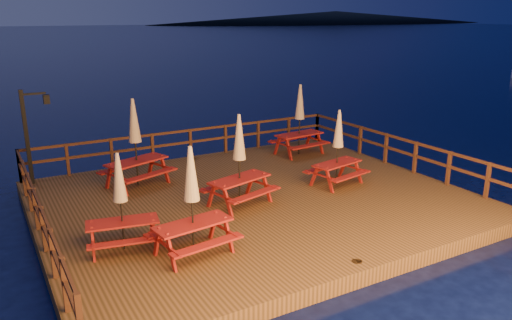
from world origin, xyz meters
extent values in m
plane|color=black|center=(0.00, 0.00, 0.00)|extent=(500.00, 500.00, 0.00)
cube|color=#402D14|center=(0.00, 0.00, 0.20)|extent=(12.00, 10.00, 0.40)
cylinder|color=#3A2212|center=(-5.60, 4.60, -0.30)|extent=(0.24, 0.24, 1.40)
cylinder|color=#3A2212|center=(0.00, -4.60, -0.30)|extent=(0.24, 0.24, 1.40)
cylinder|color=#3A2212|center=(0.00, 4.60, -0.30)|extent=(0.24, 0.24, 1.40)
cylinder|color=#3A2212|center=(5.60, -4.60, -0.30)|extent=(0.24, 0.24, 1.40)
cylinder|color=#3A2212|center=(5.60, 4.60, -0.30)|extent=(0.24, 0.24, 1.40)
cube|color=#3A2212|center=(0.00, 4.85, 1.45)|extent=(11.70, 0.06, 0.09)
cube|color=#3A2212|center=(0.00, 4.85, 1.01)|extent=(11.70, 0.06, 0.09)
cube|color=#3A2212|center=(-4.68, 4.85, 0.95)|extent=(0.10, 0.10, 1.10)
cube|color=#3A2212|center=(0.00, 4.85, 0.95)|extent=(0.10, 0.10, 1.10)
cube|color=#3A2212|center=(4.68, 4.85, 0.95)|extent=(0.10, 0.10, 1.10)
cube|color=#3A2212|center=(-5.85, 0.00, 1.45)|extent=(0.06, 9.70, 0.09)
cube|color=#3A2212|center=(-5.85, 0.00, 1.01)|extent=(0.06, 9.70, 0.09)
cube|color=#3A2212|center=(-5.85, -3.88, 0.95)|extent=(0.10, 0.10, 1.10)
cube|color=#3A2212|center=(-5.85, 0.00, 0.95)|extent=(0.10, 0.10, 1.10)
cube|color=#3A2212|center=(-5.85, 3.88, 0.95)|extent=(0.10, 0.10, 1.10)
cube|color=#3A2212|center=(5.85, 0.00, 1.45)|extent=(0.06, 9.70, 0.09)
cube|color=#3A2212|center=(5.85, 0.00, 1.01)|extent=(0.06, 9.70, 0.09)
cube|color=#3A2212|center=(5.85, -3.88, 0.95)|extent=(0.10, 0.10, 1.10)
cube|color=#3A2212|center=(5.85, 0.00, 0.95)|extent=(0.10, 0.10, 1.10)
cube|color=#3A2212|center=(5.85, 3.88, 0.95)|extent=(0.10, 0.10, 1.10)
cube|color=black|center=(-5.55, 4.55, 1.90)|extent=(0.12, 0.12, 3.00)
cube|color=black|center=(-5.20, 4.55, 3.25)|extent=(0.70, 0.06, 0.06)
cube|color=black|center=(-4.85, 4.55, 3.05)|extent=(0.18, 0.18, 0.28)
sphere|color=#E1995A|center=(-4.85, 4.55, 3.05)|extent=(0.14, 0.14, 0.14)
ellipsoid|color=black|center=(185.00, 230.00, 3.50)|extent=(230.40, 86.40, 7.00)
cube|color=maroon|center=(-0.64, -0.31, 1.16)|extent=(1.94, 1.17, 0.05)
cube|color=maroon|center=(-0.80, 0.27, 0.85)|extent=(1.83, 0.76, 0.05)
cube|color=maroon|center=(-0.48, -0.90, 0.85)|extent=(1.83, 0.76, 0.05)
cube|color=maroon|center=(-1.46, -0.20, 0.78)|extent=(0.09, 0.11, 0.76)
cube|color=maroon|center=(-1.28, -0.84, 0.78)|extent=(0.09, 0.11, 0.76)
cube|color=maroon|center=(0.00, 0.21, 0.78)|extent=(0.09, 0.11, 0.76)
cube|color=maroon|center=(0.18, -0.43, 0.78)|extent=(0.09, 0.11, 0.76)
cylinder|color=black|center=(-0.64, -0.31, 1.66)|extent=(0.04, 0.04, 2.53)
cone|color=tan|center=(-0.64, -0.31, 2.37)|extent=(0.36, 0.36, 1.26)
sphere|color=black|center=(-0.64, -0.31, 2.96)|extent=(0.07, 0.07, 0.07)
cube|color=maroon|center=(2.83, -0.29, 1.10)|extent=(1.77, 0.97, 0.05)
cube|color=maroon|center=(2.72, 0.25, 0.82)|extent=(1.69, 0.59, 0.05)
cube|color=maroon|center=(2.95, -0.84, 0.82)|extent=(1.69, 0.59, 0.05)
cube|color=maroon|center=(2.09, -0.13, 0.75)|extent=(0.07, 0.10, 0.70)
cube|color=maroon|center=(2.21, -0.73, 0.75)|extent=(0.07, 0.10, 0.70)
cube|color=maroon|center=(3.46, 0.15, 0.75)|extent=(0.07, 0.10, 0.70)
cube|color=maroon|center=(3.58, -0.45, 0.75)|extent=(0.07, 0.10, 0.70)
cylinder|color=black|center=(2.83, -0.29, 1.56)|extent=(0.04, 0.04, 2.33)
cone|color=tan|center=(2.83, -0.29, 2.21)|extent=(0.33, 0.33, 1.16)
sphere|color=black|center=(2.83, -0.29, 2.75)|extent=(0.07, 0.07, 0.07)
cube|color=maroon|center=(-2.67, 2.71, 1.20)|extent=(2.07, 1.36, 0.05)
cube|color=maroon|center=(-2.89, 3.31, 0.88)|extent=(1.92, 0.94, 0.05)
cube|color=maroon|center=(-2.45, 2.10, 0.88)|extent=(1.92, 0.94, 0.05)
cube|color=maroon|center=(-3.55, 2.77, 0.80)|extent=(0.10, 0.12, 0.80)
cube|color=maroon|center=(-3.31, 2.10, 0.80)|extent=(0.10, 0.12, 0.80)
cube|color=maroon|center=(-2.04, 3.31, 0.80)|extent=(0.10, 0.12, 0.80)
cube|color=maroon|center=(-1.80, 2.64, 0.80)|extent=(0.10, 0.12, 0.80)
cylinder|color=black|center=(-2.67, 2.71, 1.74)|extent=(0.05, 0.05, 2.68)
cone|color=tan|center=(-2.67, 2.71, 2.49)|extent=(0.39, 0.39, 1.34)
sphere|color=black|center=(-2.67, 2.71, 3.11)|extent=(0.08, 0.08, 0.08)
cube|color=maroon|center=(3.82, 3.26, 1.18)|extent=(1.94, 0.91, 0.05)
cube|color=maroon|center=(3.76, 3.88, 0.87)|extent=(1.89, 0.48, 0.05)
cube|color=maroon|center=(3.89, 2.64, 0.87)|extent=(1.89, 0.48, 0.05)
cube|color=maroon|center=(3.01, 3.52, 0.79)|extent=(0.07, 0.11, 0.78)
cube|color=maroon|center=(3.08, 2.84, 0.79)|extent=(0.07, 0.11, 0.78)
cube|color=maroon|center=(4.57, 3.68, 0.79)|extent=(0.07, 0.11, 0.78)
cube|color=maroon|center=(4.63, 2.99, 0.79)|extent=(0.07, 0.11, 0.78)
cylinder|color=black|center=(3.82, 3.26, 1.70)|extent=(0.05, 0.05, 2.60)
cone|color=tan|center=(3.82, 3.26, 2.43)|extent=(0.37, 0.37, 1.30)
sphere|color=black|center=(3.82, 3.26, 3.03)|extent=(0.07, 0.07, 0.07)
cube|color=maroon|center=(-2.96, -2.50, 1.13)|extent=(1.83, 0.92, 0.05)
cube|color=maroon|center=(-3.04, -1.91, 0.84)|extent=(1.78, 0.51, 0.05)
cube|color=maroon|center=(-2.88, -3.08, 0.84)|extent=(1.78, 0.51, 0.05)
cube|color=maroon|center=(-3.73, -2.28, 0.77)|extent=(0.07, 0.10, 0.73)
cube|color=maroon|center=(-3.65, -2.91, 0.77)|extent=(0.07, 0.10, 0.73)
cube|color=maroon|center=(-2.28, -2.08, 0.77)|extent=(0.07, 0.10, 0.73)
cube|color=maroon|center=(-2.19, -2.71, 0.77)|extent=(0.07, 0.10, 0.73)
cylinder|color=black|center=(-2.96, -2.50, 1.62)|extent=(0.04, 0.04, 2.44)
cone|color=tan|center=(-2.96, -2.50, 2.30)|extent=(0.35, 0.35, 1.22)
sphere|color=black|center=(-2.96, -2.50, 2.87)|extent=(0.07, 0.07, 0.07)
cube|color=maroon|center=(-4.26, -1.48, 1.07)|extent=(1.69, 0.92, 0.04)
cube|color=maroon|center=(-4.16, -0.95, 0.80)|extent=(1.62, 0.55, 0.04)
cube|color=maroon|center=(-4.37, -2.00, 0.80)|extent=(1.62, 0.55, 0.04)
cube|color=maroon|center=(-4.86, -1.06, 0.73)|extent=(0.07, 0.10, 0.67)
cube|color=maroon|center=(-4.98, -1.64, 0.73)|extent=(0.07, 0.10, 0.67)
cube|color=maroon|center=(-3.55, -1.32, 0.73)|extent=(0.07, 0.10, 0.67)
cube|color=maroon|center=(-3.66, -1.89, 0.73)|extent=(0.07, 0.10, 0.67)
cylinder|color=black|center=(-4.26, -1.48, 1.51)|extent=(0.04, 0.04, 2.23)
cone|color=tan|center=(-4.26, -1.48, 2.14)|extent=(0.32, 0.32, 1.11)
sphere|color=black|center=(-4.26, -1.48, 2.65)|extent=(0.06, 0.06, 0.06)
camera|label=1|loc=(-6.79, -12.06, 5.61)|focal=35.00mm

